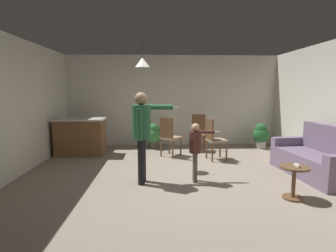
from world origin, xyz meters
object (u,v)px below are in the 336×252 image
at_px(kitchen_counter, 81,137).
at_px(potted_plant_corner, 261,134).
at_px(side_table_by_couch, 294,178).
at_px(spare_remote_on_table, 297,165).
at_px(couch_floral, 317,159).
at_px(person_child, 196,146).
at_px(dining_chair_centre_back, 214,138).
at_px(person_adult, 142,128).
at_px(dining_chair_near_wall, 198,131).
at_px(dining_chair_by_counter, 169,135).
at_px(potted_plant_by_wall, 153,134).

distance_m(kitchen_counter, potted_plant_corner, 5.02).
xyz_separation_m(side_table_by_couch, spare_remote_on_table, (0.03, -0.00, 0.21)).
relative_size(potted_plant_corner, spare_remote_on_table, 5.63).
relative_size(couch_floral, potted_plant_corner, 2.56).
bearing_deg(kitchen_counter, spare_remote_on_table, -35.60).
bearing_deg(couch_floral, spare_remote_on_table, 131.41).
bearing_deg(person_child, dining_chair_centre_back, 159.39).
height_order(person_child, potted_plant_corner, person_child).
distance_m(kitchen_counter, dining_chair_centre_back, 3.40).
xyz_separation_m(person_adult, dining_chair_near_wall, (1.39, 2.55, -0.47)).
distance_m(kitchen_counter, spare_remote_on_table, 5.08).
height_order(dining_chair_near_wall, potted_plant_corner, dining_chair_near_wall).
relative_size(dining_chair_near_wall, potted_plant_corner, 1.37).
height_order(dining_chair_by_counter, dining_chair_near_wall, same).
height_order(couch_floral, potted_plant_by_wall, couch_floral).
relative_size(kitchen_counter, dining_chair_centre_back, 1.26).
height_order(potted_plant_corner, spare_remote_on_table, potted_plant_corner).
xyz_separation_m(potted_plant_corner, spare_remote_on_table, (-0.85, -3.55, 0.14)).
height_order(dining_chair_near_wall, potted_plant_by_wall, dining_chair_near_wall).
distance_m(couch_floral, dining_chair_near_wall, 3.05).
height_order(person_child, spare_remote_on_table, person_child).
relative_size(person_child, potted_plant_corner, 1.48).
distance_m(person_adult, potted_plant_corner, 4.31).
xyz_separation_m(couch_floral, kitchen_counter, (-5.12, 1.90, 0.15)).
distance_m(person_child, spare_remote_on_table, 1.67).
bearing_deg(potted_plant_corner, dining_chair_centre_back, -143.29).
bearing_deg(side_table_by_couch, couch_floral, 45.90).
bearing_deg(person_child, potted_plant_corner, 142.83).
xyz_separation_m(person_child, dining_chair_centre_back, (0.65, 1.49, -0.13)).
bearing_deg(person_adult, person_child, 97.17).
bearing_deg(couch_floral, side_table_by_couch, 130.34).
xyz_separation_m(couch_floral, spare_remote_on_table, (-0.99, -1.06, 0.21)).
bearing_deg(spare_remote_on_table, potted_plant_by_wall, 121.64).
bearing_deg(side_table_by_couch, kitchen_counter, 144.23).
bearing_deg(person_adult, side_table_by_couch, 76.79).
bearing_deg(dining_chair_by_counter, person_adult, -68.67).
distance_m(dining_chair_centre_back, spare_remote_on_table, 2.46).
distance_m(couch_floral, potted_plant_corner, 2.50).
height_order(dining_chair_centre_back, potted_plant_by_wall, dining_chair_centre_back).
xyz_separation_m(dining_chair_by_counter, dining_chair_centre_back, (1.06, -0.35, 0.00)).
bearing_deg(person_adult, dining_chair_by_counter, 168.61).
distance_m(person_child, potted_plant_corner, 3.56).
bearing_deg(person_adult, potted_plant_by_wall, -177.69).
height_order(dining_chair_centre_back, spare_remote_on_table, dining_chair_centre_back).
distance_m(side_table_by_couch, potted_plant_by_wall, 4.28).
bearing_deg(person_adult, spare_remote_on_table, 76.91).
bearing_deg(dining_chair_centre_back, kitchen_counter, -112.29).
bearing_deg(kitchen_counter, dining_chair_near_wall, 7.11).
distance_m(kitchen_counter, person_child, 3.44).
height_order(dining_chair_by_counter, potted_plant_by_wall, dining_chair_by_counter).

